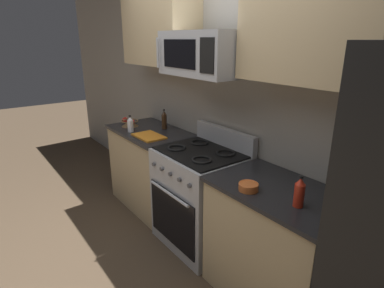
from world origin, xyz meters
TOP-DOWN VIEW (x-y plane):
  - ground_plane at (0.00, 0.00)m, footprint 16.00×16.00m
  - wall_back at (0.00, 1.08)m, footprint 8.00×0.10m
  - counter_left at (-0.91, 0.69)m, footprint 1.04×0.63m
  - range_oven at (-0.00, 0.70)m, footprint 0.76×0.67m
  - counter_right at (0.87, 0.69)m, footprint 0.96×0.63m
  - microwave at (-0.00, 0.72)m, footprint 0.77×0.44m
  - upper_cabinets_left at (-0.91, 0.86)m, footprint 1.03×0.34m
  - upper_cabinets_right at (0.88, 0.86)m, footprint 0.95×0.34m
  - utensil_crock at (1.27, 0.89)m, footprint 0.16×0.16m
  - fruit_basket at (-1.19, 0.60)m, footprint 0.20×0.20m
  - apple_loose at (-1.35, 0.61)m, footprint 0.07×0.07m
  - cutting_board at (-0.69, 0.56)m, footprint 0.35×0.24m
  - bottle_hot_sauce at (1.08, 0.59)m, footprint 0.06×0.06m
  - bottle_soy at (-0.86, 0.85)m, footprint 0.06×0.06m
  - bottle_vinegar at (-0.98, 0.50)m, footprint 0.07×0.07m
  - prep_bowl at (0.76, 0.50)m, footprint 0.13×0.13m

SIDE VIEW (x-z plane):
  - ground_plane at x=0.00m, z-range 0.00..0.00m
  - counter_left at x=-0.91m, z-range 0.00..0.91m
  - counter_right at x=0.87m, z-range 0.00..0.91m
  - range_oven at x=0.00m, z-range -0.07..1.02m
  - cutting_board at x=-0.69m, z-range 0.91..0.93m
  - prep_bowl at x=0.76m, z-range 0.91..0.96m
  - apple_loose at x=-1.35m, z-range 0.91..0.98m
  - fruit_basket at x=-1.19m, z-range 0.90..1.00m
  - bottle_vinegar at x=-0.98m, z-range 0.90..1.08m
  - utensil_crock at x=1.27m, z-range 0.83..1.17m
  - bottle_hot_sauce at x=1.08m, z-range 0.90..1.10m
  - bottle_soy at x=-0.86m, z-range 0.90..1.12m
  - wall_back at x=0.00m, z-range 0.00..2.60m
  - microwave at x=0.00m, z-range 1.58..1.93m
  - upper_cabinets_left at x=-0.91m, z-range 1.60..2.30m
  - upper_cabinets_right at x=0.88m, z-range 1.60..2.30m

